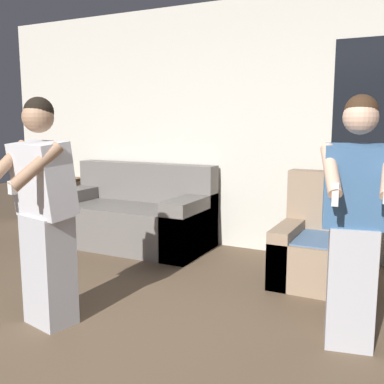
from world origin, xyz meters
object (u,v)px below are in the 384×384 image
at_px(armchair, 327,248).
at_px(person_right, 354,223).
at_px(person_left, 44,215).
at_px(side_table, 60,187).
at_px(couch, 133,217).

height_order(armchair, person_right, person_right).
distance_m(armchair, person_left, 2.42).
height_order(person_left, person_right, person_left).
distance_m(side_table, person_right, 4.12).
bearing_deg(person_left, armchair, 47.66).
distance_m(person_left, person_right, 2.03).
bearing_deg(side_table, armchair, -6.94).
height_order(side_table, person_right, person_right).
xyz_separation_m(armchair, person_left, (-1.60, -1.75, 0.48)).
height_order(armchair, person_left, person_left).
height_order(armchair, side_table, armchair).
bearing_deg(couch, person_left, -72.61).
bearing_deg(couch, armchair, -6.21).
xyz_separation_m(armchair, side_table, (-3.47, 0.42, 0.27)).
bearing_deg(armchair, person_right, -73.60).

